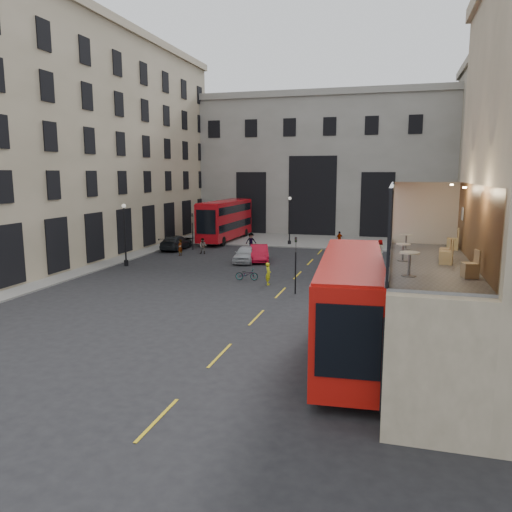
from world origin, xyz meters
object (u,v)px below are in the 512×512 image
(bus_far, at_px, (225,218))
(cafe_chair_d, at_px, (453,243))
(bus_near, at_px, (351,302))
(traffic_light_far, at_px, (192,227))
(street_lamp_a, at_px, (125,238))
(pedestrian_e, at_px, (180,248))
(pedestrian_a, at_px, (203,246))
(pedestrian_d, at_px, (380,249))
(car_b, at_px, (259,253))
(pedestrian_b, at_px, (251,241))
(cafe_chair_c, at_px, (445,253))
(street_lamp_b, at_px, (290,224))
(cafe_chair_b, at_px, (447,257))
(cafe_chair_a, at_px, (470,269))
(traffic_light_near, at_px, (296,258))
(car_c, at_px, (176,242))
(cafe_table_mid, at_px, (403,250))
(bicycle, at_px, (247,274))
(cafe_table_far, at_px, (406,239))
(cafe_table_near, at_px, (409,260))
(cyclist, at_px, (268,274))
(pedestrian_c, at_px, (339,238))
(car_a, at_px, (246,254))

(bus_far, relative_size, cafe_chair_d, 12.50)
(bus_near, bearing_deg, traffic_light_far, 124.65)
(traffic_light_far, relative_size, street_lamp_a, 0.71)
(pedestrian_e, bearing_deg, pedestrian_a, 147.34)
(cafe_chair_d, bearing_deg, pedestrian_d, 98.55)
(street_lamp_a, height_order, car_b, street_lamp_a)
(pedestrian_b, relative_size, cafe_chair_c, 2.14)
(street_lamp_b, height_order, cafe_chair_b, cafe_chair_b)
(pedestrian_a, distance_m, cafe_chair_c, 32.39)
(street_lamp_a, distance_m, cafe_chair_a, 32.23)
(traffic_light_near, distance_m, cafe_chair_d, 12.42)
(car_c, bearing_deg, cafe_table_mid, 125.37)
(street_lamp_b, distance_m, cafe_chair_a, 39.24)
(street_lamp_a, xyz_separation_m, pedestrian_e, (2.27, 6.20, -1.61))
(car_c, bearing_deg, bicycle, 129.33)
(car_b, distance_m, bicycle, 8.21)
(car_c, xyz_separation_m, pedestrian_e, (2.00, -3.42, 0.04))
(traffic_light_near, bearing_deg, cafe_table_far, -53.43)
(cafe_table_near, bearing_deg, cafe_table_mid, 93.15)
(car_c, relative_size, pedestrian_a, 3.31)
(bicycle, xyz_separation_m, pedestrian_e, (-9.41, 8.96, 0.34))
(pedestrian_d, xyz_separation_m, cafe_table_far, (1.73, -25.06, 4.18))
(street_lamp_b, height_order, cyclist, street_lamp_b)
(bus_near, relative_size, bus_far, 0.96)
(bus_far, bearing_deg, traffic_light_far, -97.97)
(bicycle, height_order, cafe_chair_b, cafe_chair_b)
(car_c, xyz_separation_m, cafe_chair_a, (24.28, -30.36, 4.13))
(car_c, distance_m, bicycle, 16.84)
(traffic_light_near, bearing_deg, bicycle, 143.15)
(cafe_chair_a, bearing_deg, street_lamp_b, 110.24)
(street_lamp_a, bearing_deg, traffic_light_far, 78.69)
(cafe_table_near, bearing_deg, cyclist, 117.79)
(pedestrian_c, bearing_deg, traffic_light_far, -16.93)
(street_lamp_b, distance_m, cafe_table_near, 38.92)
(street_lamp_a, relative_size, cafe_chair_c, 6.47)
(pedestrian_c, height_order, cafe_table_far, cafe_table_far)
(car_a, bearing_deg, pedestrian_a, 144.12)
(car_a, height_order, cafe_chair_c, cafe_chair_c)
(bus_far, relative_size, pedestrian_d, 6.87)
(pedestrian_d, xyz_separation_m, cafe_chair_a, (3.61, -30.81, 4.01))
(cafe_table_mid, bearing_deg, cafe_table_far, 86.99)
(car_b, bearing_deg, cyclist, -88.25)
(street_lamp_a, bearing_deg, bicycle, -13.31)
(pedestrian_e, bearing_deg, bus_near, 53.27)
(pedestrian_d, bearing_deg, car_a, 95.28)
(cafe_table_far, bearing_deg, pedestrian_c, 101.09)
(cafe_table_mid, bearing_deg, pedestrian_a, 125.51)
(traffic_light_near, distance_m, cafe_chair_b, 14.98)
(traffic_light_far, xyz_separation_m, cafe_table_far, (20.66, -24.98, 2.61))
(cyclist, bearing_deg, traffic_light_far, 28.60)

